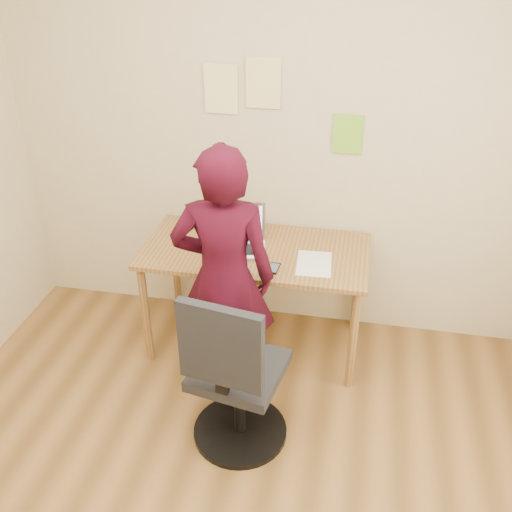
% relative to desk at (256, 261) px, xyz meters
% --- Properties ---
extents(room, '(3.58, 3.58, 2.78)m').
position_rel_desk_xyz_m(room, '(0.05, -1.38, 0.70)').
color(room, brown).
rests_on(room, ground).
extents(desk, '(1.40, 0.70, 0.74)m').
position_rel_desk_xyz_m(desk, '(0.00, 0.00, 0.00)').
color(desk, olive).
rests_on(desk, ground).
extents(laptop, '(0.38, 0.35, 0.25)m').
position_rel_desk_xyz_m(laptop, '(-0.12, 0.01, 0.14)').
color(laptop, silver).
rests_on(laptop, desk).
extents(paper_sheet, '(0.22, 0.30, 0.00)m').
position_rel_desk_xyz_m(paper_sheet, '(0.38, -0.10, 0.09)').
color(paper_sheet, white).
rests_on(paper_sheet, desk).
extents(phone, '(0.07, 0.13, 0.01)m').
position_rel_desk_xyz_m(phone, '(0.15, -0.21, 0.09)').
color(phone, black).
rests_on(phone, desk).
extents(wall_note_left, '(0.21, 0.00, 0.30)m').
position_rel_desk_xyz_m(wall_note_left, '(-0.29, 0.36, 0.97)').
color(wall_note_left, '#F1E590').
rests_on(wall_note_left, room).
extents(wall_note_mid, '(0.21, 0.00, 0.30)m').
position_rel_desk_xyz_m(wall_note_mid, '(-0.02, 0.36, 1.02)').
color(wall_note_mid, '#F1E590').
rests_on(wall_note_mid, room).
extents(wall_note_right, '(0.18, 0.00, 0.24)m').
position_rel_desk_xyz_m(wall_note_right, '(0.50, 0.36, 0.74)').
color(wall_note_right, '#7FC92D').
rests_on(wall_note_right, room).
extents(office_chair, '(0.53, 0.54, 1.01)m').
position_rel_desk_xyz_m(office_chair, '(0.06, -0.87, -0.22)').
color(office_chair, black).
rests_on(office_chair, ground).
extents(person, '(0.62, 0.44, 1.58)m').
position_rel_desk_xyz_m(person, '(-0.09, -0.44, 0.14)').
color(person, black).
rests_on(person, ground).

